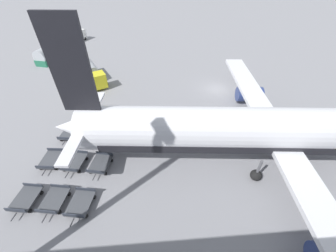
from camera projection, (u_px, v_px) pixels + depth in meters
ground_plane at (217, 89)px, 32.75m from camera, size 500.00×500.00×0.00m
airplane at (292, 131)px, 19.68m from camera, size 38.42×46.35×13.64m
fuel_tanker_primary at (92, 73)px, 34.42m from camera, size 8.53×5.86×2.92m
fuel_tanker_secondary at (51, 53)px, 41.21m from camera, size 8.94×4.84×3.22m
service_van at (77, 36)px, 50.51m from camera, size 4.90×3.98×2.39m
baggage_dolly_row_near_col_a at (84, 113)px, 27.03m from camera, size 3.25×2.24×0.92m
baggage_dolly_row_near_col_b at (70, 133)px, 23.89m from camera, size 3.24×2.16×0.92m
baggage_dolly_row_near_col_c at (51, 160)px, 20.78m from camera, size 3.21×2.05×0.92m
baggage_dolly_row_near_col_d at (26, 199)px, 17.44m from camera, size 3.24×2.17×0.92m
baggage_dolly_row_mid_a_col_a at (103, 114)px, 26.87m from camera, size 3.21×2.06×0.92m
baggage_dolly_row_mid_a_col_b at (92, 134)px, 23.83m from camera, size 3.23×2.12×0.92m
baggage_dolly_row_mid_a_col_c at (75, 162)px, 20.57m from camera, size 3.25×2.27×0.92m
baggage_dolly_row_mid_a_col_d at (54, 200)px, 17.36m from camera, size 3.24×2.19×0.92m
baggage_dolly_row_mid_b_col_a at (122, 114)px, 26.85m from camera, size 3.23×2.10×0.92m
baggage_dolly_row_mid_b_col_b at (112, 135)px, 23.60m from camera, size 3.24×2.15×0.92m
baggage_dolly_row_mid_b_col_c at (101, 164)px, 20.36m from camera, size 3.25×2.26×0.92m
baggage_dolly_row_mid_b_col_d at (81, 204)px, 17.11m from camera, size 3.24×2.19×0.92m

